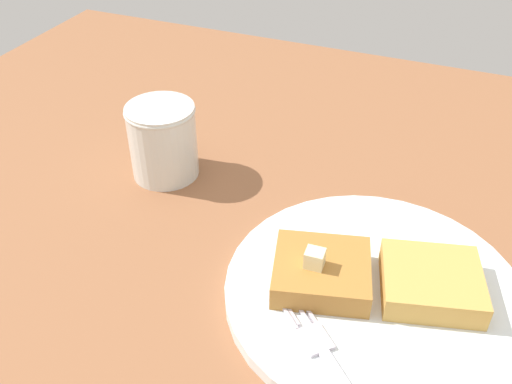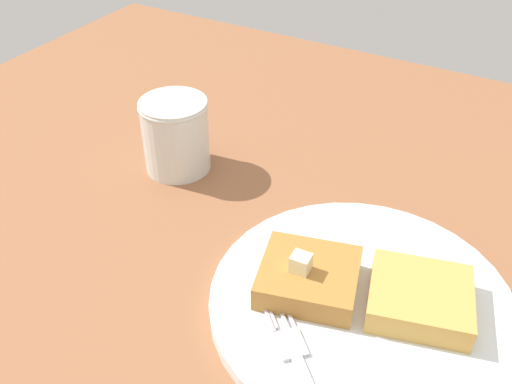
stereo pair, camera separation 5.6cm
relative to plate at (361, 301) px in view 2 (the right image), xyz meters
The scene contains 7 objects.
table_surface 11.83cm from the plate, 120.42° to the right, with size 125.20×125.20×2.56cm, color #905A39.
plate is the anchor object (origin of this frame).
toast_slice_left 5.07cm from the plate, 165.26° to the right, with size 8.46×7.78×2.40cm, color #AE7431.
toast_slice_middle 5.07cm from the plate, 14.74° to the left, with size 8.46×7.78×2.40cm, color gold.
butter_pat_primary 6.67cm from the plate, 160.18° to the right, with size 1.66×1.49×1.66cm, color beige.
fork 9.45cm from the plate, 98.52° to the right, with size 12.45×12.20×0.36cm.
syrup_jar 28.90cm from the plate, 159.44° to the left, with size 7.87×7.87×8.67cm.
Camera 2 is at (14.62, -24.13, 41.25)cm, focal length 40.00 mm.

